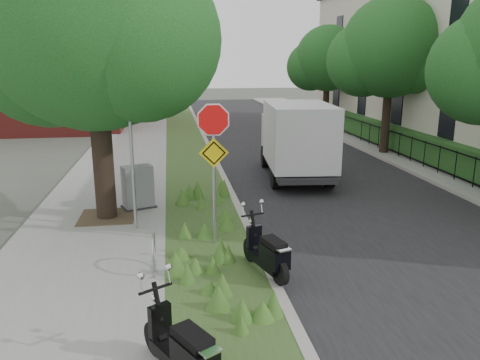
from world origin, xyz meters
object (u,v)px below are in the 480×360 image
at_px(scooter_far, 269,257).
at_px(utility_cabinet, 138,188).
at_px(sign_assembly, 214,145).
at_px(box_truck, 296,137).
at_px(scooter_near, 186,356).

height_order(scooter_far, utility_cabinet, utility_cabinet).
bearing_deg(scooter_far, sign_assembly, 115.72).
bearing_deg(box_truck, utility_cabinet, -150.26).
bearing_deg(box_truck, scooter_near, -112.01).
xyz_separation_m(scooter_near, scooter_far, (1.66, 2.81, -0.01)).
relative_size(scooter_near, utility_cabinet, 1.28).
height_order(scooter_far, box_truck, box_truck).
bearing_deg(scooter_far, scooter_near, -120.56).
relative_size(box_truck, utility_cabinet, 4.43).
bearing_deg(utility_cabinet, box_truck, 29.74).
relative_size(scooter_far, box_truck, 0.31).
bearing_deg(scooter_near, sign_assembly, 80.02).
distance_m(scooter_far, utility_cabinet, 5.41).
distance_m(sign_assembly, scooter_near, 5.00).
xyz_separation_m(sign_assembly, utility_cabinet, (-1.83, 2.92, -1.65)).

